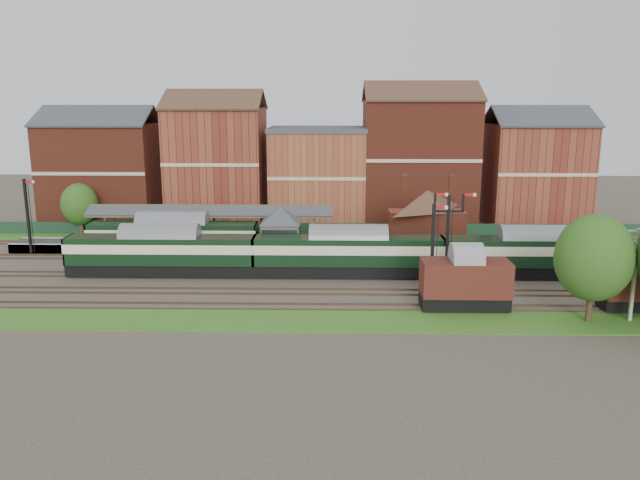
{
  "coord_description": "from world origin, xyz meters",
  "views": [
    {
      "loc": [
        2.01,
        -55.62,
        15.94
      ],
      "look_at": [
        0.81,
        2.0,
        3.0
      ],
      "focal_mm": 35.0,
      "sensor_mm": 36.0,
      "label": 1
    }
  ],
  "objects_px": {
    "semaphore_bracket": "(448,234)",
    "platform_railcar": "(173,236)",
    "signal_box": "(281,235)",
    "goods_van_a": "(465,280)",
    "dmu_train": "(348,252)"
  },
  "relations": [
    {
      "from": "semaphore_bracket",
      "to": "goods_van_a",
      "type": "xyz_separation_m",
      "value": [
        0.25,
        -6.5,
        -2.32
      ]
    },
    {
      "from": "semaphore_bracket",
      "to": "platform_railcar",
      "type": "relative_size",
      "value": 0.47
    },
    {
      "from": "dmu_train",
      "to": "goods_van_a",
      "type": "relative_size",
      "value": 7.69
    },
    {
      "from": "platform_railcar",
      "to": "goods_van_a",
      "type": "distance_m",
      "value": 30.83
    },
    {
      "from": "signal_box",
      "to": "goods_van_a",
      "type": "height_order",
      "value": "signal_box"
    },
    {
      "from": "semaphore_bracket",
      "to": "goods_van_a",
      "type": "bearing_deg",
      "value": -87.8
    },
    {
      "from": "signal_box",
      "to": "platform_railcar",
      "type": "relative_size",
      "value": 0.35
    },
    {
      "from": "signal_box",
      "to": "dmu_train",
      "type": "relative_size",
      "value": 0.12
    },
    {
      "from": "signal_box",
      "to": "goods_van_a",
      "type": "bearing_deg",
      "value": -38.7
    },
    {
      "from": "signal_box",
      "to": "semaphore_bracket",
      "type": "xyz_separation_m",
      "value": [
        15.04,
        -5.75,
        1.44
      ]
    },
    {
      "from": "semaphore_bracket",
      "to": "platform_railcar",
      "type": "xyz_separation_m",
      "value": [
        -26.4,
        9.0,
        -2.3
      ]
    },
    {
      "from": "signal_box",
      "to": "goods_van_a",
      "type": "relative_size",
      "value": 0.89
    },
    {
      "from": "semaphore_bracket",
      "to": "dmu_train",
      "type": "distance_m",
      "value": 9.24
    },
    {
      "from": "signal_box",
      "to": "platform_railcar",
      "type": "bearing_deg",
      "value": 164.03
    },
    {
      "from": "semaphore_bracket",
      "to": "platform_railcar",
      "type": "height_order",
      "value": "semaphore_bracket"
    }
  ]
}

